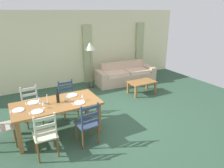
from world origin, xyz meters
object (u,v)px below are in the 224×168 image
dining_chair_near_left (45,135)px  wine_glass_far_left (39,99)px  dining_chair_near_right (88,124)px  standing_lamp (90,49)px  dining_chair_far_left (32,106)px  wine_glass_near_right (83,96)px  coffee_table (142,83)px  dining_chair_far_right (68,99)px  couch (125,75)px  dining_table (57,106)px  wine_glass_near_left (43,103)px  dining_chair_head_west (1,126)px  coffee_cup_primary (69,100)px  wine_bottle (58,97)px

dining_chair_near_left → wine_glass_far_left: dining_chair_near_left is taller
dining_chair_near_right → standing_lamp: 3.64m
dining_chair_far_left → wine_glass_near_right: bearing=-40.3°
coffee_table → standing_lamp: bearing=132.3°
dining_chair_far_right → couch: size_ratio=0.41×
dining_table → wine_glass_near_left: (-0.30, -0.13, 0.20)m
dining_chair_far_right → wine_glass_near_right: size_ratio=5.96×
dining_chair_near_left → standing_lamp: 4.06m
dining_chair_head_west → standing_lamp: standing_lamp is taller
dining_chair_head_west → standing_lamp: (3.02, 2.46, 0.93)m
wine_glass_near_right → couch: size_ratio=0.07×
couch → standing_lamp: size_ratio=1.43×
dining_chair_head_west → coffee_cup_primary: (1.42, -0.08, 0.32)m
wine_bottle → wine_glass_near_left: (-0.34, -0.15, -0.01)m
wine_glass_near_right → standing_lamp: 2.98m
dining_table → dining_chair_near_left: size_ratio=1.98×
dining_table → coffee_cup_primary: coffee_cup_primary is taller
dining_table → dining_chair_head_west: 1.16m
couch → dining_table: bearing=-144.5°
dining_table → dining_chair_far_left: bearing=121.8°
dining_chair_near_left → wine_glass_far_left: bearing=84.3°
dining_chair_near_right → wine_bottle: (-0.40, 0.74, 0.39)m
standing_lamp → dining_chair_near_right: bearing=-114.0°
standing_lamp → dining_chair_far_right: bearing=-128.7°
wine_glass_near_right → wine_glass_far_left: bearing=162.5°
dining_chair_near_right → dining_chair_far_left: same height
dining_chair_near_left → coffee_cup_primary: bearing=44.8°
dining_chair_near_right → wine_glass_far_left: 1.22m
dining_chair_near_left → coffee_cup_primary: 1.02m
wine_bottle → dining_chair_near_left: bearing=-121.5°
dining_chair_near_left → couch: (3.64, 3.04, -0.19)m
coffee_cup_primary → couch: 3.81m
dining_chair_near_left → standing_lamp: standing_lamp is taller
wine_bottle → dining_table: bearing=-162.9°
coffee_cup_primary → standing_lamp: 3.07m
dining_chair_head_west → dining_chair_near_right: bearing=-25.2°
dining_table → dining_chair_far_left: dining_chair_far_left is taller
dining_chair_far_right → wine_glass_near_right: (0.11, -0.87, 0.38)m
wine_glass_near_right → coffee_cup_primary: bearing=164.4°
coffee_cup_primary → standing_lamp: standing_lamp is taller
dining_chair_near_left → dining_chair_head_west: same height
dining_chair_near_left → dining_chair_far_left: size_ratio=1.00×
couch → coffee_table: bearing=-93.9°
coffee_cup_primary → standing_lamp: bearing=57.8°
coffee_cup_primary → wine_glass_near_left: bearing=-172.4°
dining_table → dining_chair_far_left: 0.87m
wine_glass_far_left → dining_chair_near_right: bearing=-48.3°
coffee_table → dining_chair_near_left: bearing=-152.9°
dining_chair_near_left → dining_table: bearing=60.6°
wine_glass_near_left → dining_chair_head_west: bearing=169.5°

